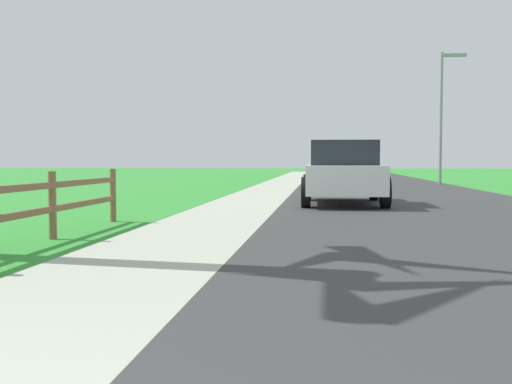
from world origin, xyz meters
The scene contains 7 objects.
ground_plane centered at (0.00, 25.00, 0.00)m, with size 120.00×120.00×0.00m, color green.
road_asphalt centered at (3.50, 27.00, 0.00)m, with size 7.00×66.00×0.01m, color #363636.
curb_concrete centered at (-3.00, 27.00, 0.00)m, with size 6.00×66.00×0.01m, color #AFB49F.
grass_verge centered at (-4.50, 27.00, 0.01)m, with size 5.00×66.00×0.00m, color green.
parked_suv_white centered at (1.58, 15.30, 0.82)m, with size 2.14×4.47×1.63m.
parked_car_beige centered at (1.56, 24.96, 0.76)m, with size 2.04×4.84×1.46m.
street_lamp centered at (6.59, 28.43, 3.65)m, with size 1.17×0.20×6.12m.
Camera 1 is at (1.07, -0.61, 1.13)m, focal length 42.64 mm.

